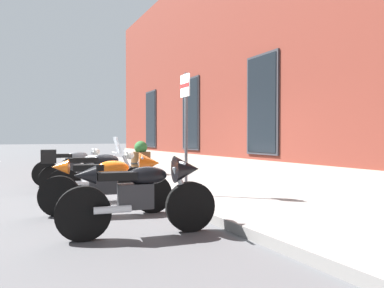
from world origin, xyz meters
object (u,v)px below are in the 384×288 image
motorcycle_silver_touring (84,169)px  motorcycle_black_naked (101,176)px  motorcycle_orange_sport (112,181)px  motorcycle_black_sport (145,192)px  parking_sign (186,116)px  barrel_planter (141,160)px  motorcycle_grey_naked (74,167)px

motorcycle_silver_touring → motorcycle_black_naked: 1.25m
motorcycle_orange_sport → motorcycle_black_sport: size_ratio=1.02×
motorcycle_black_naked → motorcycle_orange_sport: 1.37m
motorcycle_silver_touring → motorcycle_orange_sport: motorcycle_silver_touring is taller
motorcycle_black_naked → motorcycle_black_sport: bearing=-1.6°
parking_sign → barrel_planter: size_ratio=2.33×
motorcycle_silver_touring → motorcycle_black_sport: motorcycle_silver_touring is taller
motorcycle_grey_naked → motorcycle_black_naked: bearing=2.7°
motorcycle_silver_touring → parking_sign: 2.89m
motorcycle_orange_sport → barrel_planter: size_ratio=2.04×
motorcycle_silver_touring → parking_sign: parking_sign is taller
barrel_planter → parking_sign: bearing=-7.1°
barrel_planter → motorcycle_black_sport: bearing=-18.4°
motorcycle_silver_touring → motorcycle_black_sport: size_ratio=1.07×
motorcycle_orange_sport → barrel_planter: 5.16m
parking_sign → motorcycle_grey_naked: bearing=-156.0°
motorcycle_grey_naked → motorcycle_black_naked: 2.62m
barrel_planter → motorcycle_silver_touring: bearing=-44.9°
motorcycle_black_sport → parking_sign: bearing=141.6°
parking_sign → motorcycle_black_naked: bearing=-122.0°
motorcycle_grey_naked → barrel_planter: 2.22m
motorcycle_grey_naked → motorcycle_orange_sport: bearing=-0.2°
motorcycle_silver_touring → motorcycle_grey_naked: bearing=-180.0°
motorcycle_black_naked → parking_sign: parking_sign is taller
motorcycle_silver_touring → motorcycle_orange_sport: size_ratio=1.05×
motorcycle_orange_sport → barrel_planter: barrel_planter is taller
motorcycle_silver_touring → motorcycle_black_naked: bearing=5.5°
motorcycle_orange_sport → motorcycle_grey_naked: bearing=179.8°
motorcycle_black_naked → motorcycle_black_sport: (2.82, -0.08, 0.06)m
motorcycle_black_naked → motorcycle_orange_sport: motorcycle_orange_sport is taller
motorcycle_orange_sport → parking_sign: bearing=106.2°
motorcycle_black_sport → barrel_planter: size_ratio=1.99×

